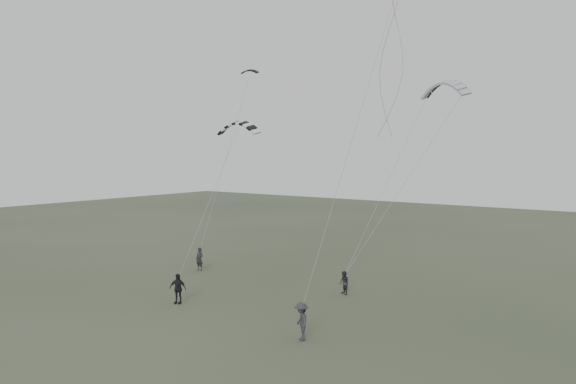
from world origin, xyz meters
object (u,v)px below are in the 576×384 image
Objects in this scene: kite_dark_small at (250,70)px; kite_striped at (238,123)px; flyer_far at (301,321)px; flyer_right at (344,283)px; flyer_left at (200,259)px; flyer_center at (178,288)px; kite_pale_large at (444,82)px.

kite_dark_small is 0.44× the size of kite_striped.
flyer_far is 24.84m from kite_dark_small.
flyer_right is at bearing -39.25° from kite_dark_small.
flyer_right is at bearing 149.98° from flyer_far.
flyer_far is (2.77, -8.74, 0.17)m from flyer_right.
flyer_far is (15.41, -8.46, 0.04)m from flyer_left.
flyer_center is (-6.99, -7.73, 0.16)m from flyer_right.
flyer_left is 17.58m from flyer_far.
kite_pale_large is at bearing -9.54° from kite_dark_small.
kite_dark_small is (-14.63, 13.58, 14.78)m from flyer_far.
kite_dark_small reaches higher than flyer_center.
kite_pale_large is (0.96, 15.64, 12.90)m from flyer_far.
flyer_left is at bearing -139.13° from kite_pale_large.
kite_striped is (3.59, -5.53, -4.57)m from kite_dark_small.
kite_striped is at bearing -173.71° from flyer_far.
flyer_right is 15.24m from kite_pale_large.
kite_pale_large is (10.71, 14.63, 12.92)m from flyer_center.
flyer_left is 0.55× the size of kite_striped.
flyer_left is 0.96× the size of flyer_far.
kite_striped reaches higher than flyer_far.
kite_dark_small is (-11.86, 4.84, 14.96)m from flyer_right.
flyer_left is 0.98× the size of flyer_center.
flyer_right is at bearing -4.23° from flyer_left.
flyer_far is at bearing -59.95° from kite_dark_small.
flyer_center is (5.65, -7.44, 0.02)m from flyer_left.
flyer_left is 12.64m from flyer_right.
flyer_right is 0.81× the size of flyer_far.
kite_pale_large is 1.16× the size of kite_striped.
flyer_left is 1.18× the size of flyer_right.
kite_striped is (4.37, -0.40, 10.25)m from flyer_left.
kite_pale_large reaches higher than flyer_left.
flyer_left is at bearing -166.34° from flyer_far.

